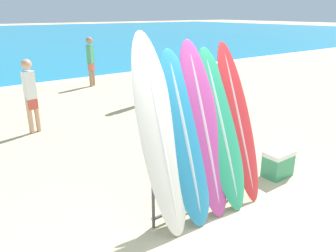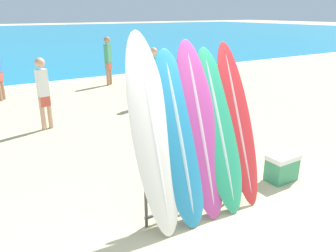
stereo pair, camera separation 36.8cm
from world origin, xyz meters
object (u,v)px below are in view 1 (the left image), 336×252
surfboard_rack (203,174)px  surfboard_slot_3 (221,129)px  surfboard_slot_0 (160,135)px  surfboard_slot_4 (238,122)px  surfboard_slot_1 (185,139)px  cooler_box (278,163)px  person_near_water (30,94)px  person_mid_beach (141,74)px  surfboard_slot_2 (204,129)px  person_far_right (91,60)px

surfboard_rack → surfboard_slot_3: (0.32, 0.03, 0.56)m
surfboard_slot_0 → surfboard_slot_4: size_ratio=1.09×
surfboard_slot_1 → surfboard_slot_4: surfboard_slot_4 is taller
surfboard_rack → cooler_box: surfboard_rack is taller
surfboard_slot_3 → person_near_water: bearing=107.1°
surfboard_slot_3 → person_mid_beach: 5.22m
surfboard_rack → cooler_box: bearing=-2.2°
surfboard_slot_2 → surfboard_slot_4: surfboard_slot_2 is taller
surfboard_slot_0 → person_far_right: size_ratio=1.37×
surfboard_slot_1 → surfboard_slot_4: size_ratio=0.99×
surfboard_slot_4 → person_mid_beach: size_ratio=1.34×
surfboard_slot_4 → cooler_box: bearing=-6.2°
surfboard_slot_4 → surfboard_slot_3: bearing=-177.6°
surfboard_rack → surfboard_slot_0: (-0.67, 0.05, 0.68)m
surfboard_slot_2 → surfboard_slot_4: size_ratio=1.03×
cooler_box → person_far_right: bearing=87.1°
surfboard_slot_4 → surfboard_slot_1: bearing=-178.8°
person_near_water → cooler_box: size_ratio=3.29×
surfboard_slot_4 → cooler_box: (0.92, -0.10, -0.86)m
surfboard_slot_2 → surfboard_slot_0: bearing=178.5°
surfboard_rack → person_near_water: size_ratio=1.03×
person_far_right → surfboard_slot_1: bearing=-143.3°
surfboard_slot_4 → cooler_box: 1.27m
person_far_right → surfboard_slot_3: bearing=-139.1°
surfboard_slot_1 → surfboard_slot_4: (0.98, 0.02, 0.02)m
surfboard_slot_0 → surfboard_slot_4: (1.33, -0.01, -0.10)m
surfboard_rack → person_mid_beach: bearing=67.2°
surfboard_rack → surfboard_slot_2: size_ratio=0.74×
cooler_box → surfboard_slot_3: bearing=176.1°
surfboard_rack → surfboard_slot_4: bearing=3.5°
surfboard_slot_1 → surfboard_slot_4: bearing=1.2°
person_mid_beach → person_far_right: 3.21m
surfboard_rack → surfboard_slot_2: 0.62m
surfboard_slot_3 → person_mid_beach: (1.76, 4.91, -0.17)m
surfboard_slot_4 → person_mid_beach: bearing=73.9°
surfboard_slot_3 → person_mid_beach: size_ratio=1.30×
surfboard_slot_2 → cooler_box: (1.57, -0.10, -0.89)m
cooler_box → surfboard_slot_1: bearing=177.6°
surfboard_slot_0 → surfboard_slot_3: surfboard_slot_0 is taller
surfboard_slot_4 → person_near_water: (-1.69, 4.36, -0.20)m
surfboard_rack → surfboard_slot_3: surfboard_slot_3 is taller
person_near_water → surfboard_rack: bearing=-89.4°
person_mid_beach → person_far_right: person_far_right is taller
surfboard_slot_1 → person_mid_beach: surfboard_slot_1 is taller
surfboard_slot_1 → surfboard_rack: bearing=-3.4°
surfboard_slot_0 → person_mid_beach: (2.75, 4.88, -0.29)m
surfboard_slot_0 → person_far_right: 8.53m
person_mid_beach → person_far_right: size_ratio=0.94×
person_near_water → cooler_box: (2.61, -4.46, -0.66)m
surfboard_rack → person_mid_beach: 5.37m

